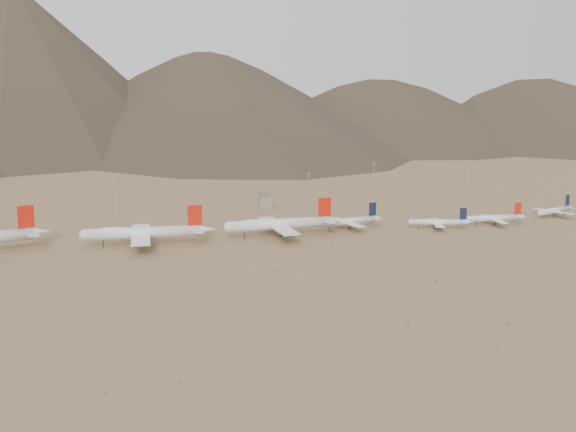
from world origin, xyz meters
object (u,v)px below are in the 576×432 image
object	(u,v)px
widebody_centre	(144,232)
widebody_east	(280,224)
narrowbody_a	(350,221)
narrowbody_b	(440,222)
control_tower	(264,201)

from	to	relation	value
widebody_centre	widebody_east	xyz separation A→B (m)	(75.94, 1.92, -0.14)
widebody_east	narrowbody_a	size ratio (longest dim) A/B	1.58
widebody_centre	narrowbody_b	size ratio (longest dim) A/B	1.95
widebody_east	control_tower	distance (m)	92.23
control_tower	narrowbody_a	bearing A→B (deg)	-70.82
widebody_east	narrowbody_a	distance (m)	45.92
widebody_centre	widebody_east	world-z (taller)	widebody_centre
narrowbody_b	widebody_centre	bearing A→B (deg)	-162.21
narrowbody_a	control_tower	bearing A→B (deg)	99.30
narrowbody_a	control_tower	size ratio (longest dim) A/B	3.70
widebody_centre	control_tower	xyz separation A→B (m)	(92.18, 92.69, -2.00)
widebody_east	narrowbody_a	xyz separation A→B (m)	(45.27, 7.32, -2.39)
widebody_centre	narrowbody_a	distance (m)	121.58
widebody_centre	narrowbody_a	world-z (taller)	widebody_centre
narrowbody_b	control_tower	distance (m)	127.15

